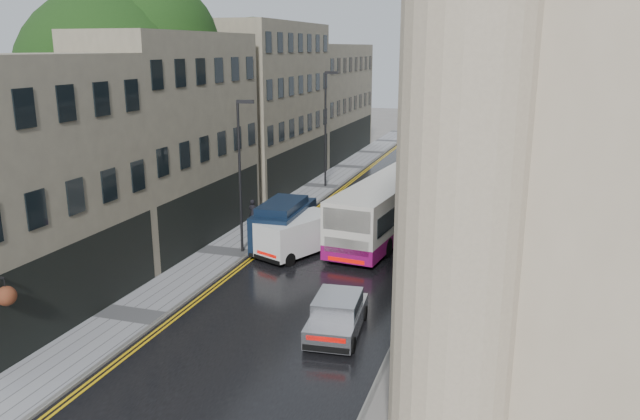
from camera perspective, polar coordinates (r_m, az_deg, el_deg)
The scene contains 15 objects.
road at distance 38.36m, azimuth 4.72°, elevation -1.02°, with size 9.00×85.00×0.02m, color black.
left_sidewalk at distance 40.01m, azimuth -3.46°, elevation -0.27°, with size 2.70×85.00×0.12m, color gray.
right_sidewalk at distance 37.57m, azimuth 12.77°, elevation -1.60°, with size 1.80×85.00×0.12m, color slate.
old_shop_row at distance 42.60m, azimuth -6.94°, elevation 8.70°, with size 4.50×56.00×12.00m, color gray, non-canonical shape.
modern_block at distance 34.75m, azimuth 21.32°, elevation 8.15°, with size 8.00×40.00×14.00m, color #BBA98B, non-canonical shape.
tree_near at distance 35.41m, azimuth -18.36°, elevation 8.41°, with size 10.56×10.56×13.89m, color black, non-canonical shape.
tree_far at distance 46.45m, azimuth -8.52°, elevation 9.42°, with size 9.24×9.24×12.46m, color black, non-canonical shape.
cream_bus at distance 32.26m, azimuth 2.09°, elevation -1.04°, with size 2.67×11.75×3.20m, color silver, non-canonical shape.
white_lorry at distance 41.70m, azimuth 9.81°, elevation 3.16°, with size 2.48×8.26×4.34m, color silver, non-canonical shape.
silver_hatchback at distance 22.32m, azimuth -1.19°, elevation -10.77°, with size 1.73×3.96×1.49m, color #A8A8AC, non-canonical shape.
white_van at distance 31.40m, azimuth -5.16°, elevation -2.65°, with size 1.92×4.48×2.03m, color silver, non-canonical shape.
navy_van at distance 31.72m, azimuth -5.99°, elevation -1.92°, with size 2.07×5.17×2.64m, color black, non-canonical shape.
pedestrian at distance 36.85m, azimuth -6.14°, elevation -0.25°, with size 0.58×0.38×1.60m, color black.
lamp_post_near at distance 31.59m, azimuth -7.33°, elevation 2.91°, with size 0.87×0.19×7.71m, color black, non-canonical shape.
lamp_post_far at distance 46.77m, azimuth 0.50°, elevation 7.31°, with size 0.96×0.21×8.49m, color black, non-canonical shape.
Camera 1 is at (8.20, -8.52, 10.34)m, focal length 35.00 mm.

